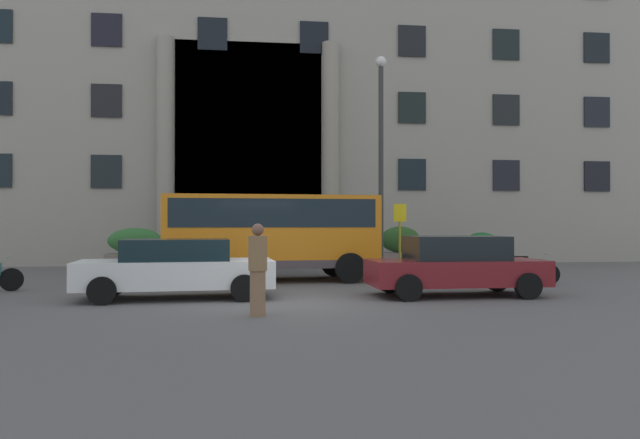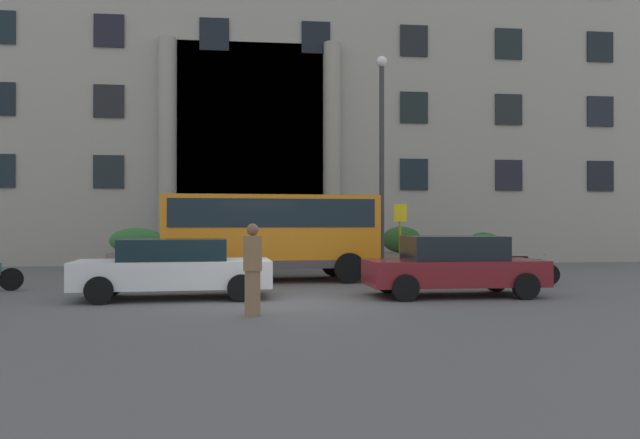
{
  "view_description": "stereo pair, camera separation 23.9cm",
  "coord_description": "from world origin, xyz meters",
  "px_view_note": "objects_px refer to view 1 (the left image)",
  "views": [
    {
      "loc": [
        -0.86,
        -13.84,
        1.77
      ],
      "look_at": [
        1.64,
        6.6,
        1.9
      ],
      "focal_mm": 35.15,
      "sensor_mm": 36.0,
      "label": 1
    },
    {
      "loc": [
        -0.63,
        -13.87,
        1.77
      ],
      "look_at": [
        1.64,
        6.6,
        1.9
      ],
      "focal_mm": 35.15,
      "sensor_mm": 36.0,
      "label": 2
    }
  ],
  "objects_px": {
    "hedge_planter_entrance_right": "(400,248)",
    "hedge_planter_west": "(135,250)",
    "lamppost_plaza_centre": "(381,147)",
    "parked_sedan_second": "(456,266)",
    "orange_minibus": "(271,230)",
    "pedestrian_child_trailing": "(258,269)",
    "white_taxi_kerbside": "(176,268)",
    "motorcycle_near_kerb": "(523,269)",
    "hedge_planter_far_west": "(482,250)",
    "bus_stop_sign": "(400,231)"
  },
  "relations": [
    {
      "from": "parked_sedan_second",
      "to": "motorcycle_near_kerb",
      "type": "distance_m",
      "value": 3.88
    },
    {
      "from": "hedge_planter_entrance_right",
      "to": "white_taxi_kerbside",
      "type": "relative_size",
      "value": 0.36
    },
    {
      "from": "white_taxi_kerbside",
      "to": "parked_sedan_second",
      "type": "distance_m",
      "value": 6.72
    },
    {
      "from": "lamppost_plaza_centre",
      "to": "motorcycle_near_kerb",
      "type": "bearing_deg",
      "value": -59.46
    },
    {
      "from": "hedge_planter_far_west",
      "to": "motorcycle_near_kerb",
      "type": "height_order",
      "value": "hedge_planter_far_west"
    },
    {
      "from": "parked_sedan_second",
      "to": "white_taxi_kerbside",
      "type": "bearing_deg",
      "value": 176.72
    },
    {
      "from": "orange_minibus",
      "to": "parked_sedan_second",
      "type": "relative_size",
      "value": 1.53
    },
    {
      "from": "hedge_planter_entrance_right",
      "to": "parked_sedan_second",
      "type": "relative_size",
      "value": 0.39
    },
    {
      "from": "hedge_planter_west",
      "to": "motorcycle_near_kerb",
      "type": "height_order",
      "value": "hedge_planter_west"
    },
    {
      "from": "hedge_planter_west",
      "to": "white_taxi_kerbside",
      "type": "relative_size",
      "value": 0.46
    },
    {
      "from": "hedge_planter_entrance_right",
      "to": "hedge_planter_west",
      "type": "relative_size",
      "value": 0.79
    },
    {
      "from": "hedge_planter_far_west",
      "to": "orange_minibus",
      "type": "bearing_deg",
      "value": -150.41
    },
    {
      "from": "hedge_planter_entrance_right",
      "to": "lamppost_plaza_centre",
      "type": "relative_size",
      "value": 0.21
    },
    {
      "from": "hedge_planter_far_west",
      "to": "lamppost_plaza_centre",
      "type": "bearing_deg",
      "value": -157.94
    },
    {
      "from": "orange_minibus",
      "to": "hedge_planter_entrance_right",
      "type": "relative_size",
      "value": 3.9
    },
    {
      "from": "orange_minibus",
      "to": "motorcycle_near_kerb",
      "type": "xyz_separation_m",
      "value": [
        7.22,
        -2.06,
        -1.12
      ]
    },
    {
      "from": "hedge_planter_entrance_right",
      "to": "hedge_planter_west",
      "type": "xyz_separation_m",
      "value": [
        -10.3,
        -0.16,
        -0.02
      ]
    },
    {
      "from": "hedge_planter_west",
      "to": "motorcycle_near_kerb",
      "type": "relative_size",
      "value": 1.07
    },
    {
      "from": "orange_minibus",
      "to": "parked_sedan_second",
      "type": "distance_m",
      "value": 6.36
    },
    {
      "from": "white_taxi_kerbside",
      "to": "hedge_planter_west",
      "type": "bearing_deg",
      "value": 101.4
    },
    {
      "from": "orange_minibus",
      "to": "lamppost_plaza_centre",
      "type": "relative_size",
      "value": 0.83
    },
    {
      "from": "pedestrian_child_trailing",
      "to": "motorcycle_near_kerb",
      "type": "bearing_deg",
      "value": 114.96
    },
    {
      "from": "bus_stop_sign",
      "to": "hedge_planter_west",
      "type": "relative_size",
      "value": 1.16
    },
    {
      "from": "hedge_planter_far_west",
      "to": "parked_sedan_second",
      "type": "bearing_deg",
      "value": -114.85
    },
    {
      "from": "lamppost_plaza_centre",
      "to": "white_taxi_kerbside",
      "type": "bearing_deg",
      "value": -131.5
    },
    {
      "from": "hedge_planter_west",
      "to": "pedestrian_child_trailing",
      "type": "bearing_deg",
      "value": -70.55
    },
    {
      "from": "parked_sedan_second",
      "to": "pedestrian_child_trailing",
      "type": "distance_m",
      "value": 5.59
    },
    {
      "from": "motorcycle_near_kerb",
      "to": "hedge_planter_far_west",
      "type": "bearing_deg",
      "value": 89.41
    },
    {
      "from": "pedestrian_child_trailing",
      "to": "parked_sedan_second",
      "type": "bearing_deg",
      "value": 110.15
    },
    {
      "from": "motorcycle_near_kerb",
      "to": "white_taxi_kerbside",
      "type": "bearing_deg",
      "value": -155.2
    },
    {
      "from": "hedge_planter_west",
      "to": "orange_minibus",
      "type": "bearing_deg",
      "value": -45.23
    },
    {
      "from": "parked_sedan_second",
      "to": "lamppost_plaza_centre",
      "type": "height_order",
      "value": "lamppost_plaza_centre"
    },
    {
      "from": "hedge_planter_entrance_right",
      "to": "hedge_planter_west",
      "type": "height_order",
      "value": "hedge_planter_entrance_right"
    },
    {
      "from": "lamppost_plaza_centre",
      "to": "parked_sedan_second",
      "type": "bearing_deg",
      "value": -88.97
    },
    {
      "from": "hedge_planter_west",
      "to": "bus_stop_sign",
      "type": "bearing_deg",
      "value": -20.76
    },
    {
      "from": "white_taxi_kerbside",
      "to": "parked_sedan_second",
      "type": "bearing_deg",
      "value": -6.05
    },
    {
      "from": "pedestrian_child_trailing",
      "to": "lamppost_plaza_centre",
      "type": "xyz_separation_m",
      "value": [
        4.73,
        10.45,
        3.69
      ]
    },
    {
      "from": "hedge_planter_far_west",
      "to": "lamppost_plaza_centre",
      "type": "height_order",
      "value": "lamppost_plaza_centre"
    },
    {
      "from": "bus_stop_sign",
      "to": "motorcycle_near_kerb",
      "type": "distance_m",
      "value": 4.57
    },
    {
      "from": "orange_minibus",
      "to": "bus_stop_sign",
      "type": "relative_size",
      "value": 2.68
    },
    {
      "from": "white_taxi_kerbside",
      "to": "hedge_planter_far_west",
      "type": "bearing_deg",
      "value": 36.14
    },
    {
      "from": "motorcycle_near_kerb",
      "to": "parked_sedan_second",
      "type": "bearing_deg",
      "value": -127.33
    },
    {
      "from": "bus_stop_sign",
      "to": "hedge_planter_west",
      "type": "height_order",
      "value": "bus_stop_sign"
    },
    {
      "from": "white_taxi_kerbside",
      "to": "motorcycle_near_kerb",
      "type": "height_order",
      "value": "white_taxi_kerbside"
    },
    {
      "from": "bus_stop_sign",
      "to": "hedge_planter_west",
      "type": "xyz_separation_m",
      "value": [
        -9.34,
        3.54,
        -0.74
      ]
    },
    {
      "from": "hedge_planter_far_west",
      "to": "white_taxi_kerbside",
      "type": "distance_m",
      "value": 14.5
    },
    {
      "from": "motorcycle_near_kerb",
      "to": "pedestrian_child_trailing",
      "type": "distance_m",
      "value": 9.42
    },
    {
      "from": "pedestrian_child_trailing",
      "to": "bus_stop_sign",
      "type": "bearing_deg",
      "value": 141.06
    },
    {
      "from": "hedge_planter_west",
      "to": "parked_sedan_second",
      "type": "xyz_separation_m",
      "value": [
        9.21,
        -9.55,
        -0.03
      ]
    },
    {
      "from": "orange_minibus",
      "to": "bus_stop_sign",
      "type": "distance_m",
      "value": 4.65
    }
  ]
}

